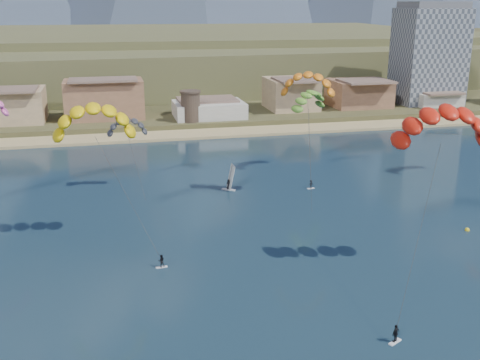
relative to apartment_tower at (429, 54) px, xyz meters
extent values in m
cube|color=tan|center=(-85.00, -22.00, -17.57)|extent=(2200.00, 12.00, 0.90)
cube|color=#4D452A|center=(-85.00, 432.00, -17.82)|extent=(2200.00, 900.00, 4.00)
cube|color=brown|center=(-45.00, 92.00, -8.32)|extent=(320.00, 150.00, 15.00)
cube|color=brown|center=(-125.00, 132.00, -6.82)|extent=(380.00, 170.00, 18.00)
cube|color=gray|center=(0.00, 0.00, -0.82)|extent=(20.00, 16.00, 30.00)
cube|color=#59595E|center=(0.00, 0.00, 15.18)|extent=(18.00, 14.40, 2.00)
cylinder|color=#47382D|center=(-80.00, -14.00, -11.82)|extent=(5.20, 5.20, 8.00)
cylinder|color=#47382D|center=(-80.00, -14.00, -7.52)|extent=(5.82, 5.82, 0.60)
cube|color=silver|center=(-96.85, -100.68, -17.77)|extent=(1.56, 0.57, 0.10)
imported|color=black|center=(-96.85, -100.68, -16.84)|extent=(0.90, 0.73, 1.76)
cylinder|color=#262626|center=(-100.64, -95.48, -9.27)|extent=(0.05, 0.05, 19.65)
cube|color=silver|center=(-74.91, -124.00, -17.76)|extent=(1.74, 1.26, 0.11)
imported|color=black|center=(-74.91, -124.00, -16.73)|extent=(1.24, 0.97, 1.96)
cylinder|color=#262626|center=(-68.73, -116.65, -8.62)|extent=(0.05, 0.05, 24.93)
cube|color=silver|center=(-65.84, -72.94, -17.77)|extent=(1.47, 0.60, 0.09)
imported|color=black|center=(-65.84, -72.94, -16.91)|extent=(1.13, 0.73, 1.64)
cylinder|color=#262626|center=(-64.22, -67.13, -10.75)|extent=(0.05, 0.05, 17.06)
cylinder|color=#262626|center=(-99.17, -69.72, -12.40)|extent=(0.04, 0.04, 13.00)
cylinder|color=#262626|center=(-68.88, -81.78, -8.34)|extent=(0.04, 0.04, 20.02)
cube|color=silver|center=(-81.21, -70.17, -17.75)|extent=(2.68, 2.16, 0.13)
imported|color=black|center=(-81.21, -70.17, -16.71)|extent=(1.13, 1.04, 1.94)
cube|color=white|center=(-80.76, -70.17, -15.32)|extent=(2.50, 3.01, 4.63)
sphere|color=yellow|center=(-49.37, -98.38, -17.70)|extent=(0.72, 0.72, 0.72)
camera|label=1|loc=(-102.53, -171.49, 16.17)|focal=43.29mm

